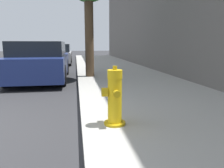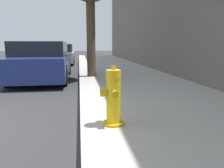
{
  "view_description": "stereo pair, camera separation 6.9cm",
  "coord_description": "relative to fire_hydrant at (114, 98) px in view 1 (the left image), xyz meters",
  "views": [
    {
      "loc": [
        1.94,
        -3.21,
        1.31
      ],
      "look_at": [
        2.64,
        1.03,
        0.52
      ],
      "focal_mm": 35.0,
      "sensor_mm": 36.0,
      "label": 1
    },
    {
      "loc": [
        2.0,
        -3.22,
        1.31
      ],
      "look_at": [
        2.64,
        1.03,
        0.52
      ],
      "focal_mm": 35.0,
      "sensor_mm": 36.0,
      "label": 2
    }
  ],
  "objects": [
    {
      "name": "sidewalk_slab",
      "position": [
        1.27,
        0.17,
        -0.47
      ],
      "size": [
        3.51,
        40.0,
        0.14
      ],
      "color": "#A8A59E",
      "rests_on": "ground_plane"
    },
    {
      "name": "fire_hydrant",
      "position": [
        0.0,
        0.0,
        0.0
      ],
      "size": [
        0.35,
        0.35,
        0.87
      ],
      "color": "#C39C11",
      "rests_on": "sidewalk_slab"
    },
    {
      "name": "parked_car_near",
      "position": [
        -1.8,
        5.25,
        0.15
      ],
      "size": [
        1.89,
        4.39,
        1.39
      ],
      "color": "navy",
      "rests_on": "ground_plane"
    },
    {
      "name": "parked_car_mid",
      "position": [
        -1.67,
        11.64,
        0.1
      ],
      "size": [
        1.72,
        3.92,
        1.3
      ],
      "color": "#B7B7BC",
      "rests_on": "ground_plane"
    }
  ]
}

